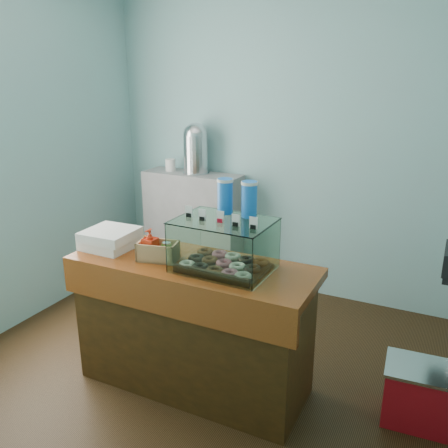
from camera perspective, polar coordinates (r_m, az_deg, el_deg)
The scene contains 9 objects.
ground at distance 3.64m, azimuth -1.53°, elevation -16.45°, with size 3.50×3.50×0.00m, color black.
room_shell at distance 3.02m, azimuth -1.29°, elevation 11.24°, with size 3.54×3.04×2.82m.
counter at distance 3.21m, azimuth -3.76°, elevation -11.96°, with size 1.60×0.60×0.90m.
back_shelf at distance 4.84m, azimuth -3.71°, elevation -0.26°, with size 1.00×0.32×1.10m, color gray.
display_case at distance 2.88m, azimuth 0.34°, elevation -2.15°, with size 0.58×0.43×0.53m.
condiment_crate at distance 3.07m, azimuth -8.21°, elevation -2.98°, with size 0.28×0.20×0.20m.
pastry_boxes at distance 3.33m, azimuth -13.50°, elevation -1.71°, with size 0.34×0.34×0.13m.
coffee_urn at distance 4.65m, azimuth -3.42°, elevation 9.22°, with size 0.27×0.27×0.49m.
red_cooler at distance 3.28m, azimuth 22.46°, elevation -18.39°, with size 0.45×0.35×0.38m.
Camera 1 is at (1.42, -2.65, 2.06)m, focal length 38.00 mm.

